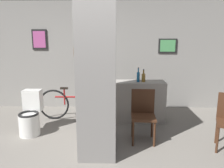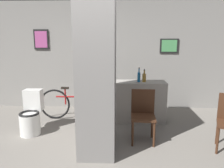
# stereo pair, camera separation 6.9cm
# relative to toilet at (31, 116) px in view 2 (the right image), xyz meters

# --- Properties ---
(ground_plane) EXTENTS (14.00, 14.00, 0.00)m
(ground_plane) POSITION_rel_toilet_xyz_m (1.30, -0.98, -0.33)
(ground_plane) COLOR slate
(wall_back) EXTENTS (8.00, 0.09, 2.60)m
(wall_back) POSITION_rel_toilet_xyz_m (1.30, 1.65, 0.97)
(wall_back) COLOR gray
(wall_back) RESTS_ON ground_plane
(pillar_center) EXTENTS (0.57, 1.03, 2.60)m
(pillar_center) POSITION_rel_toilet_xyz_m (1.29, -0.46, 0.97)
(pillar_center) COLOR gray
(pillar_center) RESTS_ON ground_plane
(counter_shelf) EXTENTS (1.23, 0.44, 0.85)m
(counter_shelf) POSITION_rel_toilet_xyz_m (1.96, 0.68, 0.10)
(counter_shelf) COLOR gray
(counter_shelf) RESTS_ON ground_plane
(toilet) EXTENTS (0.36, 0.52, 0.78)m
(toilet) POSITION_rel_toilet_xyz_m (0.00, 0.00, 0.00)
(toilet) COLOR silver
(toilet) RESTS_ON ground_plane
(chair_near_pillar) EXTENTS (0.41, 0.41, 0.87)m
(chair_near_pillar) POSITION_rel_toilet_xyz_m (2.02, -0.22, 0.15)
(chair_near_pillar) COLOR #422616
(chair_near_pillar) RESTS_ON ground_plane
(bicycle) EXTENTS (1.61, 0.42, 0.71)m
(bicycle) POSITION_rel_toilet_xyz_m (0.70, 0.74, 0.01)
(bicycle) COLOR black
(bicycle) RESTS_ON ground_plane
(bottle_tall) EXTENTS (0.06, 0.06, 0.30)m
(bottle_tall) POSITION_rel_toilet_xyz_m (2.01, 0.63, 0.63)
(bottle_tall) COLOR #19598C
(bottle_tall) RESTS_ON counter_shelf
(bottle_short) EXTENTS (0.08, 0.08, 0.26)m
(bottle_short) POSITION_rel_toilet_xyz_m (2.12, 0.64, 0.62)
(bottle_short) COLOR olive
(bottle_short) RESTS_ON counter_shelf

